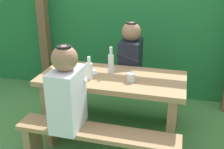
# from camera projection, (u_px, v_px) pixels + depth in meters

# --- Properties ---
(ground_plane) EXTENTS (12.00, 12.00, 0.00)m
(ground_plane) POSITION_uv_depth(u_px,v_px,m) (112.00, 140.00, 2.92)
(ground_plane) COLOR #468341
(hedge_backdrop) EXTENTS (6.40, 1.00, 1.90)m
(hedge_backdrop) POSITION_uv_depth(u_px,v_px,m) (141.00, 21.00, 4.09)
(hedge_backdrop) COLOR #207035
(hedge_backdrop) RESTS_ON ground_plane
(pergola_post_left) EXTENTS (0.12, 0.12, 1.91)m
(pergola_post_left) POSITION_uv_depth(u_px,v_px,m) (43.00, 26.00, 3.77)
(pergola_post_left) COLOR brown
(pergola_post_left) RESTS_ON ground_plane
(picnic_table) EXTENTS (1.40, 0.64, 0.74)m
(picnic_table) POSITION_uv_depth(u_px,v_px,m) (112.00, 98.00, 2.73)
(picnic_table) COLOR #9E7A51
(picnic_table) RESTS_ON ground_plane
(bench_near) EXTENTS (1.40, 0.24, 0.45)m
(bench_near) POSITION_uv_depth(u_px,v_px,m) (97.00, 143.00, 2.34)
(bench_near) COLOR #9E7A51
(bench_near) RESTS_ON ground_plane
(bench_far) EXTENTS (1.40, 0.24, 0.45)m
(bench_far) POSITION_uv_depth(u_px,v_px,m) (123.00, 93.00, 3.25)
(bench_far) COLOR #9E7A51
(bench_far) RESTS_ON ground_plane
(person_white_shirt) EXTENTS (0.25, 0.35, 0.72)m
(person_white_shirt) POSITION_uv_depth(u_px,v_px,m) (67.00, 91.00, 2.23)
(person_white_shirt) COLOR silver
(person_white_shirt) RESTS_ON bench_near
(person_black_coat) EXTENTS (0.25, 0.35, 0.72)m
(person_black_coat) POSITION_uv_depth(u_px,v_px,m) (131.00, 57.00, 3.06)
(person_black_coat) COLOR black
(person_black_coat) RESTS_ON bench_far
(drinking_glass) EXTENTS (0.08, 0.08, 0.08)m
(drinking_glass) POSITION_uv_depth(u_px,v_px,m) (131.00, 77.00, 2.52)
(drinking_glass) COLOR silver
(drinking_glass) RESTS_ON picnic_table
(bottle_left) EXTENTS (0.06, 0.06, 0.22)m
(bottle_left) POSITION_uv_depth(u_px,v_px,m) (89.00, 70.00, 2.55)
(bottle_left) COLOR silver
(bottle_left) RESTS_ON picnic_table
(bottle_right) EXTENTS (0.06, 0.06, 0.27)m
(bottle_right) POSITION_uv_depth(u_px,v_px,m) (111.00, 63.00, 2.68)
(bottle_right) COLOR silver
(bottle_right) RESTS_ON picnic_table
(cell_phone) EXTENTS (0.13, 0.16, 0.01)m
(cell_phone) POSITION_uv_depth(u_px,v_px,m) (93.00, 72.00, 2.72)
(cell_phone) COLOR silver
(cell_phone) RESTS_ON picnic_table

